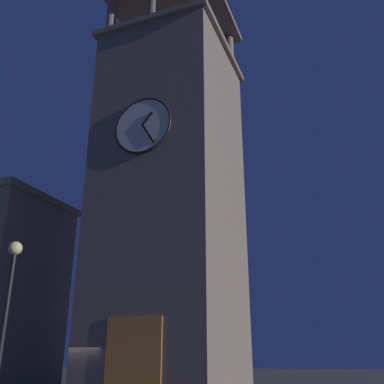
# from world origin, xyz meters

# --- Properties ---
(clocktower) EXTENTS (8.59, 9.33, 30.36)m
(clocktower) POSITION_xyz_m (-3.25, -3.57, 12.31)
(clocktower) COLOR #75665B
(clocktower) RESTS_ON ground_plane
(street_lamp) EXTENTS (0.44, 0.44, 5.44)m
(street_lamp) POSITION_xyz_m (-4.40, 11.11, 3.77)
(street_lamp) COLOR black
(street_lamp) RESTS_ON ground_plane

